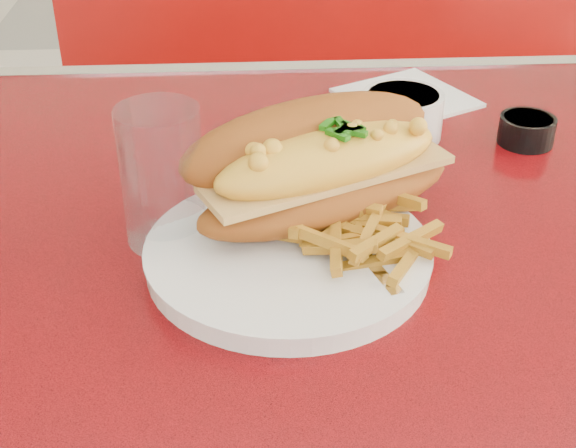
{
  "coord_description": "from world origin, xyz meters",
  "views": [
    {
      "loc": [
        -0.23,
        -0.62,
        1.16
      ],
      "look_at": [
        -0.2,
        -0.06,
        0.81
      ],
      "focal_mm": 50.0,
      "sensor_mm": 36.0,
      "label": 1
    }
  ],
  "objects": [
    {
      "name": "booth_bench_far",
      "position": [
        0.0,
        0.81,
        0.29
      ],
      "size": [
        1.2,
        0.51,
        0.9
      ],
      "color": "maroon",
      "rests_on": "ground"
    },
    {
      "name": "paper_napkin",
      "position": [
        -0.03,
        0.28,
        0.77
      ],
      "size": [
        0.18,
        0.18,
        0.0
      ],
      "primitive_type": "cube",
      "rotation": [
        0.0,
        0.0,
        0.48
      ],
      "color": "white",
      "rests_on": "diner_table"
    },
    {
      "name": "diner_table",
      "position": [
        0.0,
        0.0,
        0.61
      ],
      "size": [
        1.23,
        0.83,
        0.77
      ],
      "color": "red",
      "rests_on": "ground"
    },
    {
      "name": "mac_hoagie",
      "position": [
        -0.17,
        -0.0,
        0.83
      ],
      "size": [
        0.28,
        0.21,
        0.11
      ],
      "rotation": [
        0.0,
        0.0,
        0.43
      ],
      "color": "#8F4A17",
      "rests_on": "dinner_plate"
    },
    {
      "name": "water_tumbler",
      "position": [
        -0.3,
        -0.01,
        0.83
      ],
      "size": [
        0.09,
        0.09,
        0.12
      ],
      "primitive_type": "cylinder",
      "rotation": [
        0.0,
        0.0,
        -0.23
      ],
      "color": "silver",
      "rests_on": "diner_table"
    },
    {
      "name": "sauce_cup_left",
      "position": [
        -0.2,
        0.11,
        0.79
      ],
      "size": [
        0.07,
        0.07,
        0.03
      ],
      "rotation": [
        0.0,
        0.0,
        0.24
      ],
      "color": "black",
      "rests_on": "diner_table"
    },
    {
      "name": "dinner_plate",
      "position": [
        -0.2,
        -0.06,
        0.78
      ],
      "size": [
        0.28,
        0.28,
        0.02
      ],
      "rotation": [
        0.0,
        0.0,
        -0.17
      ],
      "color": "white",
      "rests_on": "diner_table"
    },
    {
      "name": "sauce_cup_right",
      "position": [
        0.08,
        0.16,
        0.79
      ],
      "size": [
        0.08,
        0.08,
        0.03
      ],
      "rotation": [
        0.0,
        0.0,
        0.43
      ],
      "color": "black",
      "rests_on": "diner_table"
    },
    {
      "name": "gravy_ramekin",
      "position": [
        -0.06,
        0.18,
        0.8
      ],
      "size": [
        0.11,
        0.11,
        0.05
      ],
      "rotation": [
        0.0,
        0.0,
        0.25
      ],
      "color": "white",
      "rests_on": "diner_table"
    },
    {
      "name": "fries_pile",
      "position": [
        -0.14,
        -0.05,
        0.8
      ],
      "size": [
        0.13,
        0.12,
        0.03
      ],
      "primitive_type": null,
      "rotation": [
        0.0,
        0.0,
        -0.15
      ],
      "color": "#C08620",
      "rests_on": "dinner_plate"
    },
    {
      "name": "fork",
      "position": [
        -0.14,
        -0.05,
        0.79
      ],
      "size": [
        0.07,
        0.16,
        0.0
      ],
      "rotation": [
        0.0,
        0.0,
        1.89
      ],
      "color": "silver",
      "rests_on": "dinner_plate"
    }
  ]
}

